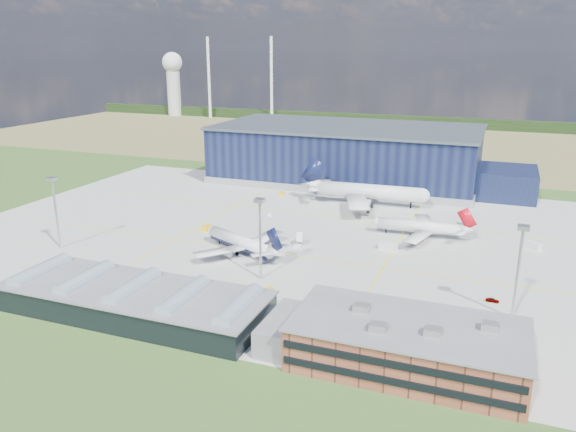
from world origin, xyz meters
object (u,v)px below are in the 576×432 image
object	(u,v)px
gse_van_a	(388,247)
gse_cart_a	(271,214)
gse_tug_b	(268,290)
gse_van_c	(414,328)
gse_tug_a	(206,228)
gse_tug_c	(281,193)
airstair	(300,241)
gse_cart_b	(306,199)
car_b	(387,329)
light_mast_center	(260,226)
car_a	(492,300)
airliner_navy	(241,235)
airliner_widebody	(369,184)
light_mast_west	(55,201)
light_mast_east	(520,257)
ops_building	(407,344)
gse_van_b	(533,246)
airliner_red	(419,221)
hangar	(352,157)

from	to	relation	value
gse_van_a	gse_cart_a	bearing A→B (deg)	80.60
gse_tug_b	gse_van_c	world-z (taller)	gse_van_c
gse_tug_a	gse_van_a	bearing A→B (deg)	7.36
gse_tug_c	airstair	size ratio (longest dim) A/B	0.70
gse_van_a	gse_cart_b	bearing A→B (deg)	56.99
car_b	gse_van_c	bearing A→B (deg)	-54.58
light_mast_center	car_a	distance (m)	62.57
airliner_navy	gse_van_c	bearing A→B (deg)	175.65
gse_cart_a	airstair	bearing A→B (deg)	-50.21
gse_van_a	car_b	distance (m)	53.58
airliner_widebody	airstair	xyz separation A→B (m)	(-9.66, -55.17, -7.28)
gse_tug_a	car_b	bearing A→B (deg)	-29.40
light_mast_west	light_mast_east	world-z (taller)	same
gse_cart_a	light_mast_west	bearing A→B (deg)	-129.64
light_mast_east	airliner_navy	bearing A→B (deg)	168.12
airliner_navy	ops_building	bearing A→B (deg)	166.53
gse_van_b	car_a	distance (m)	46.70
car_b	gse_cart_a	bearing A→B (deg)	61.40
gse_cart_a	light_mast_east	bearing A→B (deg)	-32.36
ops_building	gse_cart_b	size ratio (longest dim) A/B	15.93
airliner_red	car_a	world-z (taller)	airliner_red
light_mast_west	airstair	size ratio (longest dim) A/B	4.90
hangar	light_mast_west	distance (m)	139.77
airliner_widebody	gse_tug_b	size ratio (longest dim) A/B	19.61
hangar	car_a	world-z (taller)	hangar
airliner_widebody	airstair	bearing A→B (deg)	-102.54
gse_van_b	gse_tug_c	world-z (taller)	gse_van_b
light_mast_center	gse_tug_a	xyz separation A→B (m)	(-34.90, 32.18, -14.59)
gse_van_c	car_b	distance (m)	6.00
hangar	airliner_widebody	world-z (taller)	hangar
light_mast_west	light_mast_center	xyz separation A→B (m)	(70.00, 0.00, 0.00)
hangar	gse_tug_c	bearing A→B (deg)	-119.38
gse_tug_a	gse_cart_b	xyz separation A→B (m)	(19.27, 50.77, -0.21)
gse_van_b	airliner_red	bearing A→B (deg)	125.96
light_mast_west	gse_cart_b	size ratio (longest dim) A/B	7.97
airliner_widebody	hangar	bearing A→B (deg)	111.22
airliner_widebody	airliner_red	bearing A→B (deg)	-55.72
airliner_widebody	gse_tug_a	size ratio (longest dim) A/B	13.37
gse_van_a	light_mast_east	bearing A→B (deg)	-119.55
airliner_red	airliner_widebody	xyz separation A→B (m)	(-24.76, 33.00, 3.11)
gse_cart_b	airstair	world-z (taller)	airstair
airliner_navy	gse_van_c	world-z (taller)	airliner_navy
ops_building	airstair	size ratio (longest dim) A/B	9.81
airliner_red	light_mast_center	bearing A→B (deg)	54.50
gse_van_b	car_a	xyz separation A→B (m)	(-10.65, -45.47, -0.62)
gse_tug_c	ops_building	bearing A→B (deg)	-64.89
car_b	light_mast_west	bearing A→B (deg)	103.63
gse_tug_a	car_a	size ratio (longest dim) A/B	1.23
airliner_widebody	gse_cart_a	xyz separation A→B (m)	(-31.28, -28.11, -8.20)
airliner_red	gse_van_a	xyz separation A→B (m)	(-6.84, -16.73, -4.44)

